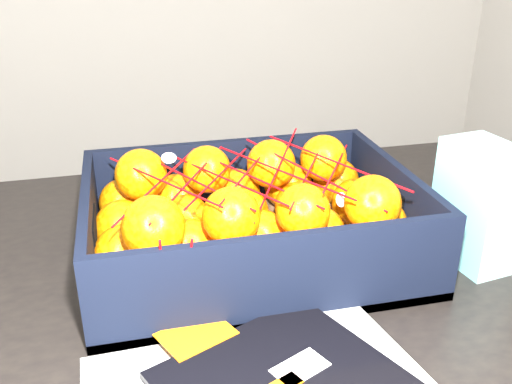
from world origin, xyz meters
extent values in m
cube|color=black|center=(0.07, -0.22, 0.73)|extent=(1.21, 0.81, 0.04)
cylinder|color=black|center=(0.62, 0.13, 0.35)|extent=(0.06, 0.06, 0.71)
cube|color=orange|center=(0.04, -0.35, 0.77)|extent=(0.09, 0.08, 0.00)
cube|color=white|center=(0.13, -0.43, 0.77)|extent=(0.06, 0.05, 0.00)
cube|color=brown|center=(0.14, -0.18, 0.76)|extent=(0.43, 0.32, 0.01)
cube|color=black|center=(0.14, -0.02, 0.81)|extent=(0.43, 0.01, 0.12)
cube|color=black|center=(0.14, -0.33, 0.81)|extent=(0.43, 0.01, 0.12)
cube|color=black|center=(-0.07, -0.18, 0.81)|extent=(0.01, 0.30, 0.12)
cube|color=black|center=(0.35, -0.18, 0.81)|extent=(0.01, 0.30, 0.12)
sphere|color=orange|center=(-0.03, -0.29, 0.80)|extent=(0.07, 0.07, 0.07)
sphere|color=orange|center=(-0.03, -0.21, 0.80)|extent=(0.07, 0.07, 0.07)
sphere|color=orange|center=(-0.03, -0.14, 0.80)|extent=(0.07, 0.07, 0.07)
sphere|color=orange|center=(-0.03, -0.06, 0.80)|extent=(0.07, 0.07, 0.07)
sphere|color=orange|center=(0.06, -0.29, 0.80)|extent=(0.07, 0.07, 0.07)
sphere|color=orange|center=(0.05, -0.21, 0.80)|extent=(0.07, 0.07, 0.07)
sphere|color=orange|center=(0.06, -0.14, 0.80)|extent=(0.07, 0.07, 0.07)
sphere|color=orange|center=(0.05, -0.07, 0.80)|extent=(0.07, 0.07, 0.07)
sphere|color=orange|center=(0.14, -0.29, 0.80)|extent=(0.07, 0.07, 0.07)
sphere|color=orange|center=(0.14, -0.21, 0.80)|extent=(0.07, 0.07, 0.07)
sphere|color=orange|center=(0.14, -0.14, 0.80)|extent=(0.07, 0.07, 0.07)
sphere|color=orange|center=(0.14, -0.07, 0.80)|extent=(0.07, 0.07, 0.07)
sphere|color=orange|center=(0.22, -0.29, 0.80)|extent=(0.07, 0.07, 0.07)
sphere|color=orange|center=(0.22, -0.22, 0.80)|extent=(0.07, 0.07, 0.07)
sphere|color=orange|center=(0.22, -0.14, 0.80)|extent=(0.07, 0.07, 0.07)
sphere|color=orange|center=(0.23, -0.06, 0.80)|extent=(0.07, 0.07, 0.07)
sphere|color=orange|center=(0.31, -0.29, 0.80)|extent=(0.07, 0.07, 0.07)
sphere|color=orange|center=(0.31, -0.22, 0.80)|extent=(0.07, 0.07, 0.07)
sphere|color=orange|center=(0.30, -0.14, 0.80)|extent=(0.07, 0.07, 0.07)
sphere|color=orange|center=(0.31, -0.06, 0.80)|extent=(0.07, 0.07, 0.07)
sphere|color=orange|center=(0.01, -0.26, 0.85)|extent=(0.07, 0.07, 0.07)
sphere|color=orange|center=(0.00, -0.10, 0.85)|extent=(0.07, 0.07, 0.07)
sphere|color=orange|center=(0.10, -0.25, 0.85)|extent=(0.07, 0.07, 0.07)
sphere|color=orange|center=(0.09, -0.10, 0.85)|extent=(0.07, 0.07, 0.07)
sphere|color=orange|center=(0.19, -0.26, 0.85)|extent=(0.07, 0.07, 0.07)
sphere|color=orange|center=(0.19, -0.10, 0.85)|extent=(0.07, 0.07, 0.07)
sphere|color=orange|center=(0.28, -0.26, 0.85)|extent=(0.07, 0.07, 0.07)
sphere|color=orange|center=(0.27, -0.10, 0.85)|extent=(0.07, 0.07, 0.07)
cylinder|color=red|center=(0.02, -0.18, 0.88)|extent=(0.12, 0.22, 0.02)
cylinder|color=red|center=(0.06, -0.17, 0.87)|extent=(0.12, 0.23, 0.00)
cylinder|color=red|center=(0.10, -0.17, 0.87)|extent=(0.12, 0.23, 0.01)
cylinder|color=red|center=(0.14, -0.18, 0.87)|extent=(0.12, 0.23, 0.00)
cylinder|color=red|center=(0.18, -0.18, 0.88)|extent=(0.12, 0.23, 0.01)
cylinder|color=red|center=(0.22, -0.19, 0.87)|extent=(0.12, 0.22, 0.03)
cylinder|color=red|center=(0.26, -0.17, 0.88)|extent=(0.12, 0.23, 0.01)
cylinder|color=red|center=(0.02, -0.17, 0.87)|extent=(0.12, 0.23, 0.00)
cylinder|color=red|center=(0.06, -0.18, 0.87)|extent=(0.12, 0.23, 0.00)
cylinder|color=red|center=(0.10, -0.17, 0.87)|extent=(0.12, 0.22, 0.02)
cylinder|color=red|center=(0.14, -0.17, 0.88)|extent=(0.12, 0.22, 0.02)
cylinder|color=red|center=(0.18, -0.17, 0.87)|extent=(0.12, 0.22, 0.04)
cylinder|color=red|center=(0.22, -0.18, 0.87)|extent=(0.12, 0.23, 0.01)
cylinder|color=red|center=(0.26, -0.18, 0.88)|extent=(0.12, 0.22, 0.03)
cylinder|color=red|center=(0.01, -0.32, 0.84)|extent=(0.00, 0.03, 0.09)
cylinder|color=red|center=(0.04, -0.32, 0.84)|extent=(0.01, 0.04, 0.08)
cube|color=white|center=(0.43, -0.25, 0.83)|extent=(0.09, 0.12, 0.16)
camera|label=1|loc=(-0.01, -0.85, 1.16)|focal=40.35mm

